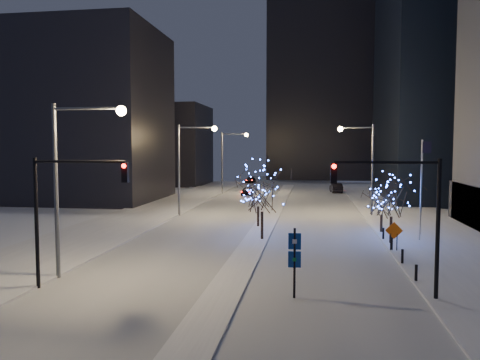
% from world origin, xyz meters
% --- Properties ---
extents(ground, '(160.00, 160.00, 0.00)m').
position_xyz_m(ground, '(0.00, 0.00, 0.00)').
color(ground, white).
rests_on(ground, ground).
extents(road, '(20.00, 130.00, 0.02)m').
position_xyz_m(road, '(0.00, 35.00, 0.01)').
color(road, silver).
rests_on(road, ground).
extents(median, '(2.00, 80.00, 0.15)m').
position_xyz_m(median, '(0.00, 30.00, 0.07)').
color(median, silver).
rests_on(median, ground).
extents(east_sidewalk, '(10.00, 90.00, 0.15)m').
position_xyz_m(east_sidewalk, '(15.00, 20.00, 0.07)').
color(east_sidewalk, silver).
rests_on(east_sidewalk, ground).
extents(west_sidewalk, '(8.00, 90.00, 0.15)m').
position_xyz_m(west_sidewalk, '(-14.00, 20.00, 0.07)').
color(west_sidewalk, silver).
rests_on(west_sidewalk, ground).
extents(filler_west_near, '(22.00, 18.00, 24.00)m').
position_xyz_m(filler_west_near, '(-28.00, 40.00, 12.00)').
color(filler_west_near, black).
rests_on(filler_west_near, ground).
extents(filler_west_far, '(18.00, 16.00, 16.00)m').
position_xyz_m(filler_west_far, '(-26.00, 70.00, 8.00)').
color(filler_west_far, black).
rests_on(filler_west_far, ground).
extents(horizon_block, '(24.00, 14.00, 42.00)m').
position_xyz_m(horizon_block, '(6.00, 92.00, 21.00)').
color(horizon_block, black).
rests_on(horizon_block, ground).
extents(street_lamp_w_near, '(4.40, 0.56, 10.00)m').
position_xyz_m(street_lamp_w_near, '(-8.94, 2.00, 6.50)').
color(street_lamp_w_near, '#595E66').
rests_on(street_lamp_w_near, ground).
extents(street_lamp_w_mid, '(4.40, 0.56, 10.00)m').
position_xyz_m(street_lamp_w_mid, '(-8.94, 27.00, 6.50)').
color(street_lamp_w_mid, '#595E66').
rests_on(street_lamp_w_mid, ground).
extents(street_lamp_w_far, '(4.40, 0.56, 10.00)m').
position_xyz_m(street_lamp_w_far, '(-8.94, 52.00, 6.50)').
color(street_lamp_w_far, '#595E66').
rests_on(street_lamp_w_far, ground).
extents(street_lamp_east, '(3.90, 0.56, 10.00)m').
position_xyz_m(street_lamp_east, '(10.08, 30.00, 6.45)').
color(street_lamp_east, '#595E66').
rests_on(street_lamp_east, ground).
extents(traffic_signal_west, '(5.26, 0.43, 7.00)m').
position_xyz_m(traffic_signal_west, '(-8.44, -0.00, 4.76)').
color(traffic_signal_west, black).
rests_on(traffic_signal_west, ground).
extents(traffic_signal_east, '(5.26, 0.43, 7.00)m').
position_xyz_m(traffic_signal_east, '(8.94, 1.00, 4.76)').
color(traffic_signal_east, black).
rests_on(traffic_signal_east, ground).
extents(flagpoles, '(1.35, 2.60, 8.00)m').
position_xyz_m(flagpoles, '(13.37, 17.25, 4.80)').
color(flagpoles, silver).
rests_on(flagpoles, east_sidewalk).
extents(bollards, '(0.16, 12.16, 0.90)m').
position_xyz_m(bollards, '(10.20, 10.00, 0.60)').
color(bollards, black).
rests_on(bollards, east_sidewalk).
extents(car_near, '(1.66, 3.90, 1.32)m').
position_xyz_m(car_near, '(-5.62, 50.14, 0.66)').
color(car_near, black).
rests_on(car_near, ground).
extents(car_mid, '(2.12, 4.91, 1.57)m').
position_xyz_m(car_mid, '(8.52, 56.78, 0.79)').
color(car_mid, black).
rests_on(car_mid, ground).
extents(car_far, '(1.99, 4.45, 1.27)m').
position_xyz_m(car_far, '(-8.41, 75.75, 0.63)').
color(car_far, black).
rests_on(car_far, ground).
extents(holiday_tree_median_near, '(6.52, 6.52, 6.32)m').
position_xyz_m(holiday_tree_median_near, '(0.50, 14.60, 4.23)').
color(holiday_tree_median_near, black).
rests_on(holiday_tree_median_near, median).
extents(holiday_tree_median_far, '(5.26, 5.26, 5.18)m').
position_xyz_m(holiday_tree_median_far, '(-0.50, 20.61, 3.51)').
color(holiday_tree_median_far, black).
rests_on(holiday_tree_median_far, median).
extents(holiday_tree_plaza_near, '(4.37, 4.37, 5.36)m').
position_xyz_m(holiday_tree_plaza_near, '(10.53, 14.51, 3.70)').
color(holiday_tree_plaza_near, black).
rests_on(holiday_tree_plaza_near, east_sidewalk).
extents(holiday_tree_plaza_far, '(4.31, 4.31, 4.26)m').
position_xyz_m(holiday_tree_plaza_far, '(10.50, 19.29, 2.89)').
color(holiday_tree_plaza_far, black).
rests_on(holiday_tree_plaza_far, east_sidewalk).
extents(wayfinding_sign, '(0.63, 0.13, 3.54)m').
position_xyz_m(wayfinding_sign, '(3.61, 0.42, 2.17)').
color(wayfinding_sign, black).
rests_on(wayfinding_sign, ground).
extents(construction_sign, '(1.25, 0.08, 2.07)m').
position_xyz_m(construction_sign, '(10.30, 11.78, 1.39)').
color(construction_sign, black).
rests_on(construction_sign, east_sidewalk).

